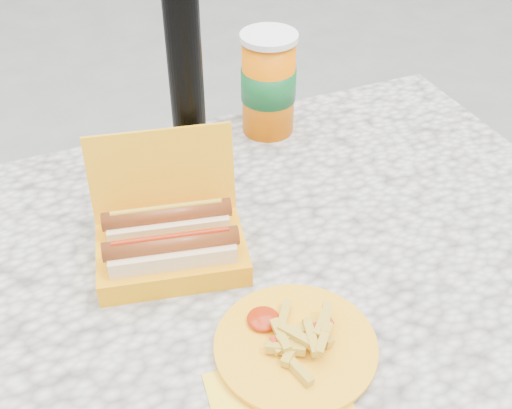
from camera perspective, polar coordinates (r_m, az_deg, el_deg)
name	(u,v)px	position (r m, az deg, el deg)	size (l,w,h in m)	color
picnic_table	(232,314)	(1.03, -2.16, -9.70)	(1.20, 0.80, 0.75)	beige
hotdog_box	(170,240)	(0.93, -7.61, -3.19)	(0.24, 0.20, 0.17)	#FFA912
fries_plate	(294,350)	(0.83, 3.43, -12.77)	(0.25, 0.27, 0.04)	yellow
soda_cup	(268,84)	(1.19, 1.11, 10.68)	(0.10, 0.10, 0.19)	#FF6E00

